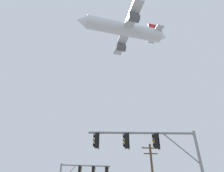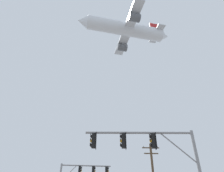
# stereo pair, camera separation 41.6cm
# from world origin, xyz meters

# --- Properties ---
(signal_pole_near) EXTENTS (6.99, 0.64, 5.83)m
(signal_pole_near) POSITION_xyz_m (2.89, 8.67, 4.56)
(signal_pole_near) COLOR gray
(signal_pole_near) RESTS_ON ground
(airplane) EXTENTS (26.73, 20.65, 7.28)m
(airplane) POSITION_xyz_m (5.78, 35.13, 44.13)
(airplane) COLOR white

